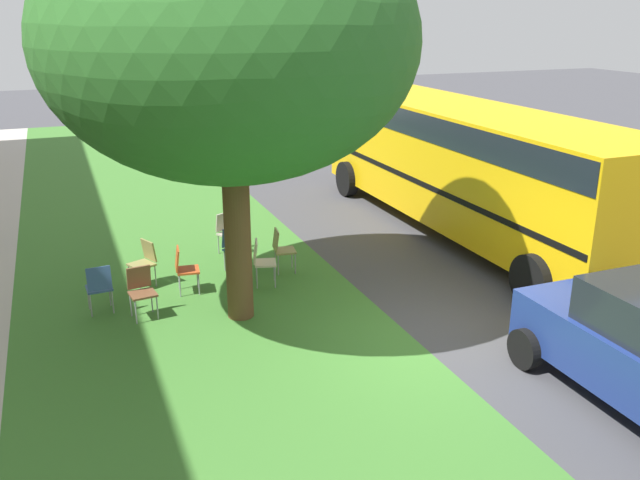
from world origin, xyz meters
The scene contains 12 objects.
ground centered at (0.00, 0.00, 0.00)m, with size 80.00×80.00×0.00m, color #424247.
grass_verge centered at (0.00, 3.20, 0.00)m, with size 48.00×6.00×0.01m, color #3D752D.
street_tree centered at (2.00, 2.54, 4.49)m, with size 5.71×5.71×6.62m.
chair_0 centered at (3.96, 3.85, 0.52)m, with size 0.55×0.55×0.88m.
chair_1 centered at (2.99, 4.73, 0.52)m, with size 0.44×0.44×0.88m.
chair_2 centered at (3.68, 1.24, 0.52)m, with size 0.48×0.48×0.88m.
chair_3 centered at (3.34, 3.23, 0.52)m, with size 0.47×0.47×0.88m.
chair_4 centered at (4.11, 2.08, 0.52)m, with size 0.54×0.53×0.88m.
chair_5 centered at (2.59, 4.08, 0.52)m, with size 0.47×0.47×0.88m.
chair_6 centered at (3.18, 1.80, 0.52)m, with size 0.51×0.51×0.88m.
chair_7 centered at (5.14, 1.95, 0.52)m, with size 0.56×0.55×0.88m.
school_bus centered at (4.50, -3.58, 1.76)m, with size 10.40×2.80×2.88m.
Camera 1 is at (-8.18, 5.13, 4.96)m, focal length 37.67 mm.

